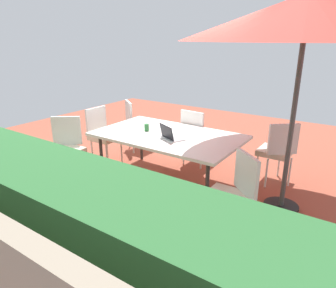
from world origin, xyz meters
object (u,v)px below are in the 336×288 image
(chair_southeast, at_px, (137,123))
(patio_umbrella, at_px, (307,18))
(chair_south, at_px, (197,134))
(chair_northeast, at_px, (66,146))
(chair_east, at_px, (103,133))
(chair_northwest, at_px, (232,193))
(laptop, at_px, (171,136))
(chair_southwest, at_px, (277,149))
(dining_table, at_px, (168,137))
(cup, at_px, (147,127))

(chair_southeast, bearing_deg, patio_umbrella, -156.13)
(chair_south, relative_size, chair_northeast, 1.00)
(patio_umbrella, distance_m, chair_south, 2.52)
(chair_east, xyz_separation_m, chair_south, (-1.39, -0.84, 0.00))
(chair_northwest, bearing_deg, laptop, -166.78)
(chair_southwest, xyz_separation_m, chair_south, (1.35, 0.02, 0.00))
(patio_umbrella, bearing_deg, dining_table, 4.98)
(patio_umbrella, bearing_deg, cup, 5.27)
(chair_south, relative_size, chair_southeast, 1.00)
(chair_northwest, bearing_deg, cup, -162.80)
(chair_northeast, relative_size, laptop, 2.49)
(chair_northeast, relative_size, chair_northwest, 1.00)
(chair_south, height_order, chair_northeast, same)
(chair_southwest, relative_size, chair_northeast, 1.00)
(dining_table, height_order, chair_southwest, chair_southwest)
(patio_umbrella, distance_m, chair_east, 3.52)
(chair_northeast, height_order, chair_northwest, same)
(chair_south, bearing_deg, chair_southeast, 4.12)
(chair_southwest, bearing_deg, chair_northeast, -8.32)
(chair_northeast, bearing_deg, laptop, -14.00)
(chair_southeast, bearing_deg, laptop, -177.49)
(dining_table, xyz_separation_m, chair_northwest, (-1.37, 0.79, -0.17))
(chair_east, distance_m, chair_south, 1.62)
(chair_southwest, relative_size, chair_northwest, 1.00)
(dining_table, distance_m, laptop, 0.25)
(patio_umbrella, distance_m, chair_southeast, 3.54)
(dining_table, bearing_deg, laptop, 134.19)
(dining_table, bearing_deg, chair_south, -91.53)
(chair_southwest, distance_m, chair_southeast, 2.69)
(chair_northwest, bearing_deg, dining_table, -169.48)
(patio_umbrella, height_order, chair_southwest, patio_umbrella)
(chair_northeast, xyz_separation_m, chair_southeast, (-0.02, -1.66, 0.00))
(chair_east, xyz_separation_m, chair_northwest, (-2.73, 0.79, 0.00))
(chair_northeast, height_order, laptop, same)
(chair_northeast, bearing_deg, chair_southwest, -5.63)
(chair_east, bearing_deg, patio_umbrella, -86.54)
(laptop, height_order, cup, laptop)
(chair_south, relative_size, cup, 8.83)
(cup, bearing_deg, chair_east, -2.36)
(chair_northeast, bearing_deg, dining_table, -5.87)
(dining_table, relative_size, chair_southwest, 2.18)
(chair_southwest, height_order, chair_northeast, same)
(chair_southeast, bearing_deg, chair_northwest, -174.44)
(chair_south, bearing_deg, chair_northwest, 134.09)
(chair_southwest, distance_m, chair_south, 1.35)
(dining_table, xyz_separation_m, chair_east, (1.36, 0.00, -0.17))
(laptop, bearing_deg, cup, 11.66)
(dining_table, height_order, chair_northeast, chair_northeast)
(chair_northeast, bearing_deg, chair_south, 13.26)
(dining_table, relative_size, chair_southeast, 2.18)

